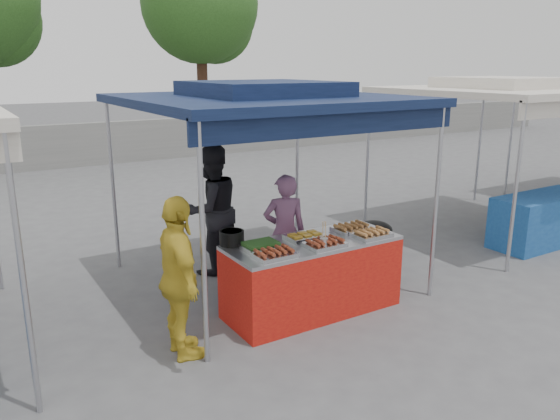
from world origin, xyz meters
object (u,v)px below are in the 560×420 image
wok_burner (374,245)px  vendor_woman (285,232)px  cooking_pot (232,238)px  customer_person (180,279)px  helper_man (212,210)px  vendor_table (312,276)px

wok_burner → vendor_woman: vendor_woman is taller
cooking_pot → customer_person: customer_person is taller
wok_burner → helper_man: helper_man is taller
wok_burner → customer_person: 3.00m
vendor_table → cooking_pot: size_ratio=7.38×
vendor_table → helper_man: size_ratio=1.14×
customer_person → cooking_pot: bearing=-51.9°
vendor_table → helper_man: bearing=104.2°
cooking_pot → vendor_woman: bearing=22.8°
vendor_table → wok_burner: (1.27, 0.41, 0.04)m
cooking_pot → wok_burner: bearing=1.2°
vendor_woman → customer_person: size_ratio=0.92×
cooking_pot → customer_person: size_ratio=0.17×
wok_burner → cooking_pot: bearing=158.3°
vendor_woman → customer_person: (-1.75, -0.92, 0.07)m
helper_man → vendor_table: bearing=95.9°
cooking_pot → helper_man: (0.39, 1.38, -0.05)m
wok_burner → customer_person: customer_person is taller
wok_burner → helper_man: bearing=119.2°
vendor_table → vendor_woman: (0.10, 0.75, 0.31)m
wok_burner → helper_man: size_ratio=0.45×
vendor_table → customer_person: customer_person is taller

